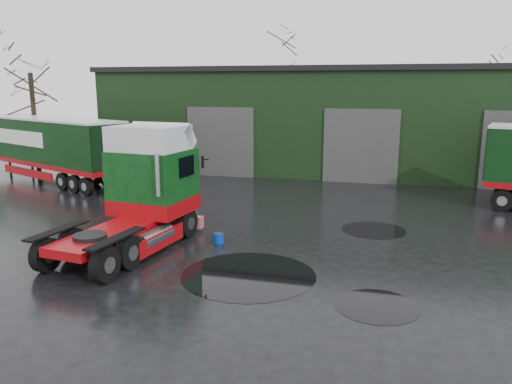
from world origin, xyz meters
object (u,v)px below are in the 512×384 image
Objects in this scene: trailer_left at (49,149)px; tree_left at (33,102)px; wash_bucket at (219,238)px; tree_back_b at (477,104)px; hero_tractor at (121,192)px; warehouse at (367,118)px; tree_back_a at (280,91)px.

tree_left reaches higher than trailer_left.
wash_bucket is 30.75m from tree_back_b.
tree_back_b reaches higher than trailer_left.
hero_tractor is 17.36m from tree_left.
trailer_left is at bearing -148.92° from warehouse.
tree_left is at bearing -121.43° from tree_back_a.
tree_back_b reaches higher than wash_bucket.
tree_back_a is at bearing 98.29° from wash_bucket.
wash_bucket is 28.79m from tree_back_a.
hero_tractor is 18.03× the size of wash_bucket.
warehouse is 12.90m from tree_back_a.
tree_back_b is at bearing 67.07° from wash_bucket.
warehouse is 18.78m from wash_bucket.
tree_back_a is at bearing 180.00° from tree_back_b.
wash_bucket is at bearing -81.71° from tree_back_a.
tree_back_b is at bearing 0.00° from tree_back_a.
tree_back_b is (24.59, 20.00, 1.98)m from trailer_left.
trailer_left is 1.52× the size of tree_back_b.
trailer_left is 3.99m from tree_left.
tree_back_b is at bearing -27.57° from trailer_left.
hero_tractor is 33.21m from tree_back_b.
tree_back_b is (8.00, 10.00, 0.59)m from warehouse.
tree_back_a reaches higher than wash_bucket.
warehouse is 12.82m from tree_back_b.
hero_tractor is at bearing -108.15° from warehouse.
hero_tractor reaches higher than wash_bucket.
tree_back_b reaches higher than warehouse.
tree_back_a reaches higher than tree_back_b.
hero_tractor is 29.99m from tree_back_a.
tree_back_b is (16.00, 0.00, -1.00)m from tree_back_a.
tree_left reaches higher than warehouse.
tree_left is at bearing -157.17° from warehouse.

